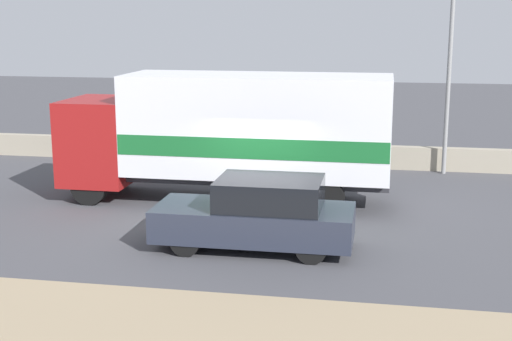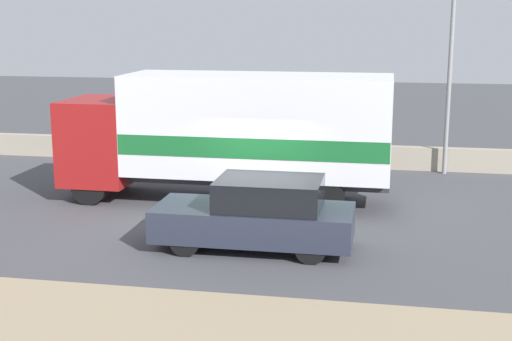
{
  "view_description": "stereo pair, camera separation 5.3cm",
  "coord_description": "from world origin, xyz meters",
  "px_view_note": "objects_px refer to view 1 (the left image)",
  "views": [
    {
      "loc": [
        3.12,
        -15.96,
        5.0
      ],
      "look_at": [
        0.08,
        0.68,
        1.32
      ],
      "focal_mm": 50.0,
      "sensor_mm": 36.0,
      "label": 1
    },
    {
      "loc": [
        3.17,
        -15.95,
        5.0
      ],
      "look_at": [
        0.08,
        0.68,
        1.32
      ],
      "focal_mm": 50.0,
      "sensor_mm": 36.0,
      "label": 2
    }
  ],
  "objects_px": {
    "street_lamp": "(451,32)",
    "pedestrian": "(86,146)",
    "car_hatchback": "(259,214)",
    "box_truck": "(233,132)"
  },
  "relations": [
    {
      "from": "street_lamp",
      "to": "pedestrian",
      "type": "relative_size",
      "value": 4.35
    },
    {
      "from": "street_lamp",
      "to": "car_hatchback",
      "type": "distance_m",
      "value": 10.41
    },
    {
      "from": "street_lamp",
      "to": "pedestrian",
      "type": "height_order",
      "value": "street_lamp"
    },
    {
      "from": "street_lamp",
      "to": "car_hatchback",
      "type": "xyz_separation_m",
      "value": [
        -4.56,
        -8.59,
        -3.72
      ]
    },
    {
      "from": "box_truck",
      "to": "car_hatchback",
      "type": "distance_m",
      "value": 4.29
    },
    {
      "from": "street_lamp",
      "to": "pedestrian",
      "type": "distance_m",
      "value": 12.05
    },
    {
      "from": "car_hatchback",
      "to": "pedestrian",
      "type": "xyz_separation_m",
      "value": [
        -6.73,
        6.34,
        0.16
      ]
    },
    {
      "from": "street_lamp",
      "to": "box_truck",
      "type": "height_order",
      "value": "street_lamp"
    },
    {
      "from": "box_truck",
      "to": "car_hatchback",
      "type": "relative_size",
      "value": 2.06
    },
    {
      "from": "car_hatchback",
      "to": "pedestrian",
      "type": "distance_m",
      "value": 9.24
    }
  ]
}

